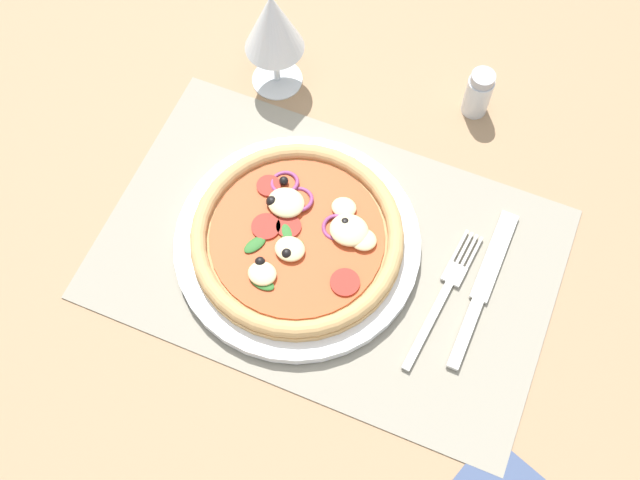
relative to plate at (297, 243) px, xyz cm
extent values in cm
cube|color=#9E7A56|center=(3.56, 0.61, -2.29)|extent=(190.00, 140.00, 2.40)
cube|color=gray|center=(3.56, 0.61, -0.89)|extent=(50.45, 32.40, 0.40)
cylinder|color=white|center=(0.00, 0.00, 0.00)|extent=(27.66, 27.66, 1.39)
cylinder|color=tan|center=(0.00, 0.00, 1.19)|extent=(23.71, 23.71, 1.00)
torus|color=tan|center=(0.00, 0.00, 2.05)|extent=(23.61, 23.61, 1.80)
cylinder|color=#C64C23|center=(0.00, 0.00, 1.84)|extent=(19.44, 19.44, 0.30)
ellipsoid|color=beige|center=(-1.57, -5.75, 2.46)|extent=(3.13, 2.82, 0.94)
ellipsoid|color=beige|center=(6.95, 2.11, 2.45)|extent=(3.03, 2.72, 0.91)
ellipsoid|color=beige|center=(3.17, 5.03, 2.42)|extent=(2.82, 2.54, 0.85)
ellipsoid|color=beige|center=(5.15, 2.51, 2.65)|extent=(4.36, 3.93, 1.31)
ellipsoid|color=beige|center=(-2.60, 3.02, 2.62)|extent=(4.20, 3.78, 1.26)
ellipsoid|color=beige|center=(0.02, -1.99, 2.50)|extent=(3.35, 3.01, 1.00)
sphere|color=black|center=(-2.31, -4.64, 2.57)|extent=(1.15, 1.15, 1.15)
sphere|color=black|center=(4.46, 3.09, 2.67)|extent=(1.35, 1.35, 1.35)
sphere|color=black|center=(-0.04, -2.68, 2.61)|extent=(1.22, 1.22, 1.22)
sphere|color=black|center=(-3.99, 5.57, 2.51)|extent=(1.04, 1.04, 1.04)
sphere|color=black|center=(-4.11, 2.53, 2.65)|extent=(1.31, 1.31, 1.31)
torus|color=#8E3D75|center=(3.43, 2.46, 2.24)|extent=(3.12, 3.08, 1.23)
torus|color=#8E3D75|center=(-3.87, 5.51, 2.24)|extent=(3.40, 3.36, 1.14)
torus|color=#8E3D75|center=(-1.62, 4.09, 2.24)|extent=(3.60, 3.56, 1.23)
cylinder|color=#A3281E|center=(6.94, -3.21, 2.14)|extent=(3.22, 3.22, 0.30)
cylinder|color=#A3281E|center=(-5.41, 4.50, 2.14)|extent=(2.76, 2.76, 0.30)
cylinder|color=#A3281E|center=(-3.58, -0.35, 2.14)|extent=(3.24, 3.24, 0.30)
cylinder|color=#A3281E|center=(-1.25, 0.67, 2.14)|extent=(2.81, 2.81, 0.30)
ellipsoid|color=#2D6B28|center=(-1.19, -6.65, 2.19)|extent=(2.89, 1.59, 0.30)
ellipsoid|color=#2D6B28|center=(-0.01, -1.54, 2.19)|extent=(3.02, 2.91, 0.30)
ellipsoid|color=#2D6B28|center=(-1.14, -0.18, 2.19)|extent=(2.85, 3.06, 0.30)
ellipsoid|color=#2D6B28|center=(-3.79, -2.82, 2.19)|extent=(2.55, 3.13, 0.30)
cube|color=silver|center=(16.71, -3.43, -0.47)|extent=(2.14, 11.19, 0.44)
cube|color=silver|center=(17.47, 3.36, -0.47)|extent=(2.47, 2.75, 0.44)
cube|color=silver|center=(18.74, 6.66, -0.47)|extent=(0.80, 4.33, 0.44)
cube|color=silver|center=(18.15, 6.73, -0.47)|extent=(0.80, 4.33, 0.44)
cube|color=silver|center=(17.55, 6.80, -0.47)|extent=(0.80, 4.33, 0.44)
cube|color=silver|center=(16.96, 6.86, -0.47)|extent=(0.80, 4.33, 0.44)
cube|color=silver|center=(20.71, -2.80, -0.39)|extent=(1.54, 8.43, 0.62)
cube|color=silver|center=(20.99, 7.20, -0.47)|extent=(2.33, 11.65, 0.44)
cylinder|color=silver|center=(-11.60, 20.63, -0.89)|extent=(6.40, 6.40, 0.40)
cylinder|color=silver|center=(-11.60, 20.63, 2.31)|extent=(0.80, 0.80, 6.00)
cone|color=silver|center=(-11.60, 20.63, 9.56)|extent=(7.20, 7.20, 8.50)
cone|color=#D1336B|center=(-11.60, 20.63, 9.45)|extent=(6.38, 6.38, 7.49)
cylinder|color=silver|center=(12.78, 25.85, 1.66)|extent=(3.20, 3.20, 5.50)
cylinder|color=#ADADB2|center=(12.78, 25.85, 5.01)|extent=(2.88, 2.88, 1.20)
camera|label=1|loc=(16.21, -32.73, 77.27)|focal=42.70mm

